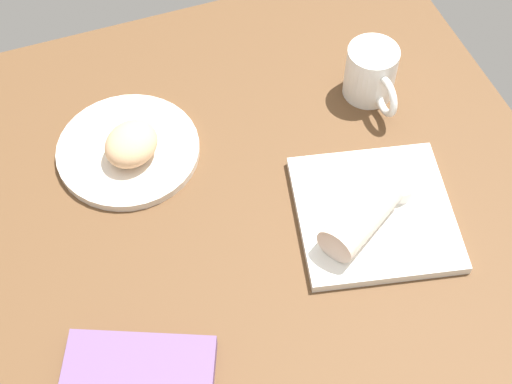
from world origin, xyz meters
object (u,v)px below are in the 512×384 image
(square_plate, at_px, (374,213))
(breakfast_wrap, at_px, (360,217))
(round_plate, at_px, (128,150))
(sauce_cup, at_px, (397,184))
(coffee_mug, at_px, (372,73))
(scone_pastry, at_px, (131,144))

(square_plate, bearing_deg, breakfast_wrap, -152.70)
(round_plate, height_order, sauce_cup, sauce_cup)
(square_plate, distance_m, coffee_mug, 0.25)
(breakfast_wrap, bearing_deg, coffee_mug, -60.07)
(breakfast_wrap, bearing_deg, scone_pastry, 16.44)
(breakfast_wrap, distance_m, coffee_mug, 0.28)
(coffee_mug, bearing_deg, sauce_cup, -103.91)
(round_plate, relative_size, scone_pastry, 2.50)
(round_plate, height_order, coffee_mug, coffee_mug)
(breakfast_wrap, height_order, coffee_mug, coffee_mug)
(round_plate, distance_m, sauce_cup, 0.42)
(round_plate, height_order, breakfast_wrap, breakfast_wrap)
(coffee_mug, bearing_deg, round_plate, 178.23)
(square_plate, height_order, coffee_mug, coffee_mug)
(square_plate, xyz_separation_m, breakfast_wrap, (-0.04, -0.02, 0.04))
(round_plate, relative_size, sauce_cup, 3.96)
(scone_pastry, relative_size, coffee_mug, 0.67)
(round_plate, xyz_separation_m, coffee_mug, (0.41, -0.01, 0.04))
(scone_pastry, bearing_deg, round_plate, 107.41)
(square_plate, xyz_separation_m, coffee_mug, (0.10, 0.23, 0.04))
(breakfast_wrap, bearing_deg, sauce_cup, -94.55)
(round_plate, relative_size, breakfast_wrap, 1.71)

